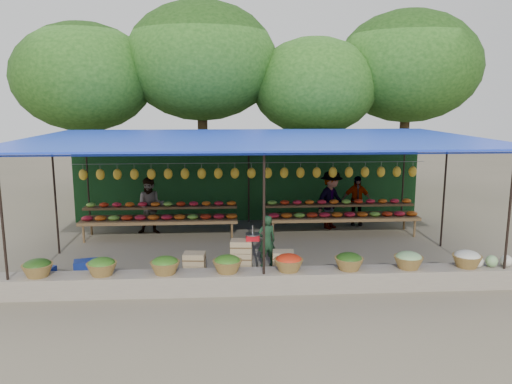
{
  "coord_description": "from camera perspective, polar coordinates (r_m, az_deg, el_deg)",
  "views": [
    {
      "loc": [
        -0.74,
        -12.03,
        3.71
      ],
      "look_at": [
        0.05,
        0.2,
        1.44
      ],
      "focal_mm": 35.0,
      "sensor_mm": 36.0,
      "label": 1
    }
  ],
  "objects": [
    {
      "name": "crate_counter",
      "position": [
        10.77,
        -1.84,
        -7.89
      ],
      "size": [
        2.38,
        0.38,
        0.77
      ],
      "color": "tan",
      "rests_on": "ground"
    },
    {
      "name": "customer_right",
      "position": [
        15.15,
        11.4,
        -0.98
      ],
      "size": [
        0.89,
        0.39,
        1.49
      ],
      "primitive_type": "imported",
      "rotation": [
        0.0,
        0.0,
        -0.03
      ],
      "color": "slate",
      "rests_on": "ground"
    },
    {
      "name": "blue_crate_front",
      "position": [
        11.48,
        -23.1,
        -8.53
      ],
      "size": [
        0.49,
        0.39,
        0.26
      ],
      "primitive_type": "cube",
      "rotation": [
        0.0,
        0.0,
        -0.18
      ],
      "color": "navy",
      "rests_on": "ground"
    },
    {
      "name": "stone_curb",
      "position": [
        9.95,
        0.82,
        -10.14
      ],
      "size": [
        10.6,
        0.55,
        0.4
      ],
      "primitive_type": "cube",
      "color": "slate",
      "rests_on": "ground"
    },
    {
      "name": "blue_crate_back",
      "position": [
        11.5,
        -18.86,
        -8.12
      ],
      "size": [
        0.56,
        0.45,
        0.29
      ],
      "primitive_type": "cube",
      "rotation": [
        0.0,
        0.0,
        0.22
      ],
      "color": "navy",
      "rests_on": "ground"
    },
    {
      "name": "fruit_table_left",
      "position": [
        13.85,
        -10.87,
        -2.63
      ],
      "size": [
        4.21,
        0.95,
        0.93
      ],
      "color": "#49341D",
      "rests_on": "ground"
    },
    {
      "name": "stall_canopy",
      "position": [
        12.18,
        -0.19,
        5.61
      ],
      "size": [
        10.8,
        6.6,
        2.82
      ],
      "color": "black",
      "rests_on": "ground"
    },
    {
      "name": "netting_backdrop",
      "position": [
        15.4,
        -0.89,
        1.31
      ],
      "size": [
        10.6,
        0.06,
        2.5
      ],
      "primitive_type": "cube",
      "color": "#1A4A23",
      "rests_on": "ground"
    },
    {
      "name": "vendor_seated",
      "position": [
        11.25,
        1.22,
        -5.6
      ],
      "size": [
        0.49,
        0.39,
        1.18
      ],
      "primitive_type": "imported",
      "rotation": [
        0.0,
        0.0,
        3.42
      ],
      "color": "#1A3A21",
      "rests_on": "ground"
    },
    {
      "name": "customer_left",
      "position": [
        14.21,
        -11.92,
        -1.55
      ],
      "size": [
        0.79,
        0.63,
        1.59
      ],
      "primitive_type": "imported",
      "rotation": [
        0.0,
        0.0,
        0.03
      ],
      "color": "slate",
      "rests_on": "ground"
    },
    {
      "name": "ground",
      "position": [
        12.61,
        -0.16,
        -6.59
      ],
      "size": [
        60.0,
        60.0,
        0.0
      ],
      "primitive_type": "plane",
      "color": "#645D4A",
      "rests_on": "ground"
    },
    {
      "name": "weighing_scale",
      "position": [
        10.62,
        -0.39,
        -5.12
      ],
      "size": [
        0.3,
        0.3,
        0.32
      ],
      "color": "red",
      "rests_on": "crate_counter"
    },
    {
      "name": "produce_baskets",
      "position": [
        9.82,
        0.24,
        -8.16
      ],
      "size": [
        8.98,
        0.58,
        0.34
      ],
      "color": "brown",
      "rests_on": "stone_curb"
    },
    {
      "name": "fruit_table_right",
      "position": [
        14.12,
        9.72,
        -2.34
      ],
      "size": [
        4.21,
        0.95,
        0.93
      ],
      "color": "#49341D",
      "rests_on": "ground"
    },
    {
      "name": "tree_row",
      "position": [
        18.19,
        0.24,
        13.64
      ],
      "size": [
        16.51,
        5.5,
        7.12
      ],
      "color": "#312411",
      "rests_on": "ground"
    },
    {
      "name": "customer_mid",
      "position": [
        14.63,
        8.58,
        -0.88
      ],
      "size": [
        1.26,
        1.16,
        1.7
      ],
      "primitive_type": "imported",
      "rotation": [
        0.0,
        0.0,
        0.64
      ],
      "color": "slate",
      "rests_on": "ground"
    }
  ]
}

